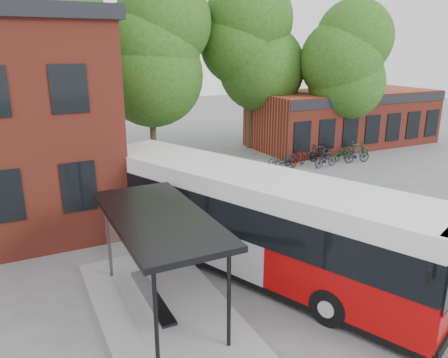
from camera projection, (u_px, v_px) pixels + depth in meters
name	position (u px, v px, depth m)	size (l,w,h in m)	color
ground	(277.00, 261.00, 15.14)	(100.00, 100.00, 0.00)	#5F5F61
shop_row	(343.00, 118.00, 32.95)	(14.00, 6.20, 4.00)	maroon
bus_shelter	(161.00, 263.00, 11.95)	(3.60, 7.00, 2.90)	black
bike_rail	(314.00, 161.00, 27.61)	(5.20, 0.10, 0.38)	black
tree_0	(36.00, 77.00, 24.70)	(7.92, 7.92, 11.00)	#214913
tree_1	(150.00, 78.00, 28.62)	(7.92, 7.92, 10.40)	#214913
tree_2	(251.00, 71.00, 30.67)	(7.92, 7.92, 11.00)	#214913
tree_3	(344.00, 85.00, 29.62)	(7.04, 7.04, 9.28)	#214913
city_bus	(247.00, 220.00, 14.42)	(2.75, 12.91, 3.28)	#A50607
bicycle_0	(280.00, 160.00, 27.11)	(0.54, 1.54, 0.81)	#0C381C
bicycle_1	(299.00, 158.00, 27.08)	(0.48, 1.70, 1.02)	#510D05
bicycle_2	(293.00, 157.00, 27.59)	(0.57, 1.64, 0.86)	#0D1E4A
bicycle_3	(326.00, 159.00, 26.80)	(0.51, 1.81, 1.09)	#21212C
bicycle_4	(321.00, 153.00, 28.41)	(0.65, 1.86, 0.98)	black
bicycle_5	(318.00, 152.00, 28.71)	(0.49, 1.73, 1.04)	#2C2D33
bicycle_6	(342.00, 153.00, 28.57)	(0.59, 1.69, 0.89)	#0F3719
bicycle_7	(357.00, 154.00, 27.88)	(0.51, 1.80, 1.08)	black
bicycle_extra_0	(356.00, 149.00, 29.27)	(0.51, 1.79, 1.08)	#15401F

